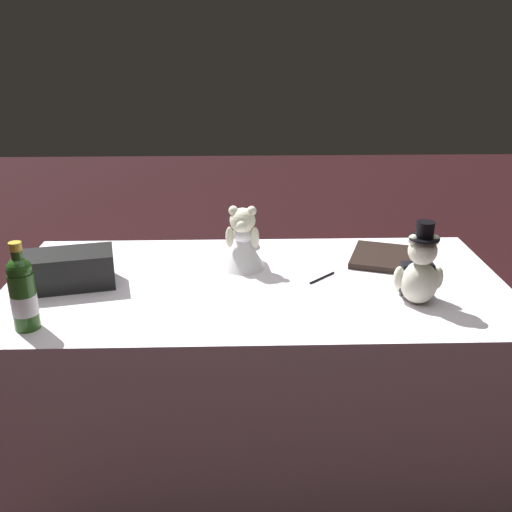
# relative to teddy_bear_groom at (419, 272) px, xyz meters

# --- Properties ---
(ground_plane) EXTENTS (12.00, 12.00, 0.00)m
(ground_plane) POSITION_rel_teddy_bear_groom_xyz_m (-0.53, 0.17, -0.89)
(ground_plane) COLOR black
(reception_table) EXTENTS (1.79, 0.90, 0.78)m
(reception_table) POSITION_rel_teddy_bear_groom_xyz_m (-0.53, 0.17, -0.50)
(reception_table) COLOR white
(reception_table) RESTS_ON ground_plane
(teddy_bear_groom) EXTENTS (0.16, 0.15, 0.28)m
(teddy_bear_groom) POSITION_rel_teddy_bear_groom_xyz_m (0.00, 0.00, 0.00)
(teddy_bear_groom) COLOR silver
(teddy_bear_groom) RESTS_ON reception_table
(teddy_bear_bride) EXTENTS (0.17, 0.21, 0.24)m
(teddy_bear_bride) POSITION_rel_teddy_bear_groom_xyz_m (-0.58, 0.33, 0.00)
(teddy_bear_bride) COLOR white
(teddy_bear_bride) RESTS_ON reception_table
(champagne_bottle) EXTENTS (0.08, 0.08, 0.28)m
(champagne_bottle) POSITION_rel_teddy_bear_groom_xyz_m (-1.24, -0.15, 0.01)
(champagne_bottle) COLOR #26541A
(champagne_bottle) RESTS_ON reception_table
(signing_pen) EXTENTS (0.11, 0.10, 0.01)m
(signing_pen) POSITION_rel_teddy_bear_groom_xyz_m (-0.29, 0.20, -0.10)
(signing_pen) COLOR black
(signing_pen) RESTS_ON reception_table
(gift_case_black) EXTENTS (0.36, 0.23, 0.12)m
(gift_case_black) POSITION_rel_teddy_bear_groom_xyz_m (-1.20, 0.16, -0.04)
(gift_case_black) COLOR black
(gift_case_black) RESTS_ON reception_table
(guestbook) EXTENTS (0.29, 0.33, 0.02)m
(guestbook) POSITION_rel_teddy_bear_groom_xyz_m (-0.03, 0.37, -0.09)
(guestbook) COLOR black
(guestbook) RESTS_ON reception_table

